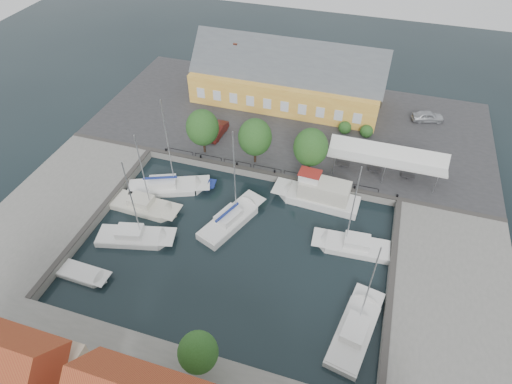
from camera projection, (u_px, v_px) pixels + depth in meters
ground at (240, 237)px, 47.16m from camera, size 140.00×140.00×0.00m
north_quay at (290, 122)px, 62.94m from camera, size 56.00×26.00×1.00m
west_quay at (57, 205)px, 50.22m from camera, size 12.00×24.00×1.00m
east_quay at (452, 301)px, 40.60m from camera, size 12.00×24.00×1.00m
quay_edge_fittings at (253, 202)px, 49.76m from camera, size 56.00×24.72×0.40m
warehouse at (284, 79)px, 64.60m from camera, size 28.56×14.00×9.55m
tent_canopy at (387, 157)px, 51.76m from camera, size 14.00×4.00×2.83m
quay_trees at (255, 137)px, 52.70m from camera, size 18.20×4.20×6.30m
car_silver at (428, 116)px, 61.79m from camera, size 4.85×3.01×1.54m
car_red at (217, 131)px, 59.10m from camera, size 1.90×4.75×1.54m
center_sailboat at (231, 221)px, 48.50m from camera, size 5.86×9.45×12.62m
trawler at (319, 196)px, 50.58m from camera, size 10.63×3.64×5.00m
east_boat_a at (353, 246)px, 45.83m from camera, size 8.47×3.24×11.75m
east_boat_c at (355, 331)px, 38.54m from camera, size 4.50×9.51×11.65m
west_boat_a at (167, 188)px, 52.72m from camera, size 10.30×6.44×13.15m
west_boat_b at (145, 207)px, 50.25m from camera, size 8.45×3.16×11.35m
west_boat_c at (134, 238)px, 46.74m from camera, size 8.90×4.66×11.57m
launch_sw at (84, 275)px, 43.31m from camera, size 5.52×2.21×0.98m
launch_nw at (198, 184)px, 53.46m from camera, size 4.46×2.24×0.88m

